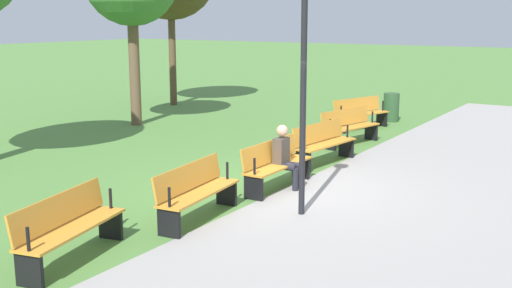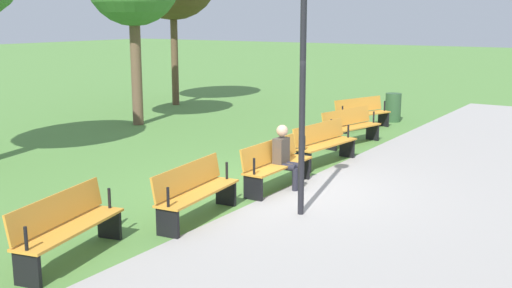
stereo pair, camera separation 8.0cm
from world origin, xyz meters
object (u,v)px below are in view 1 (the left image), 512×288
(bench_2, at_px, (323,142))
(bench_4, at_px, (196,190))
(person_seated, at_px, (285,155))
(bench_1, at_px, (349,126))
(lamp_post, at_px, (304,46))
(bench_5, at_px, (68,226))
(bench_0, at_px, (360,113))
(bench_3, at_px, (276,163))
(trash_bin, at_px, (391,107))

(bench_2, xyz_separation_m, bench_4, (4.53, 0.00, 0.00))
(person_seated, bearing_deg, bench_2, -172.81)
(bench_1, xyz_separation_m, lamp_post, (5.63, 1.67, 2.26))
(bench_5, bearing_deg, bench_1, 167.09)
(bench_4, xyz_separation_m, lamp_post, (-1.14, 1.29, 2.26))
(bench_0, relative_size, bench_1, 1.00)
(bench_2, height_order, lamp_post, lamp_post)
(bench_3, xyz_separation_m, bench_4, (2.27, -0.13, 0.00))
(bench_1, xyz_separation_m, bench_2, (2.24, 0.38, 0.00))
(bench_2, height_order, trash_bin, bench_2)
(bench_3, height_order, person_seated, person_seated)
(lamp_post, bearing_deg, bench_1, -163.49)
(bench_0, height_order, bench_5, same)
(bench_3, xyz_separation_m, trash_bin, (-8.45, -0.85, -0.04))
(bench_3, distance_m, trash_bin, 8.49)
(bench_4, bearing_deg, bench_0, 179.96)
(bench_5, bearing_deg, person_seated, 159.08)
(bench_2, bearing_deg, bench_5, 3.25)
(bench_4, bearing_deg, trash_bin, 177.39)
(bench_0, relative_size, person_seated, 1.60)
(bench_3, relative_size, trash_bin, 2.14)
(lamp_post, distance_m, trash_bin, 10.05)
(bench_2, distance_m, bench_5, 6.78)
(bench_5, xyz_separation_m, lamp_post, (-3.38, 1.67, 2.26))
(bench_1, height_order, bench_2, same)
(bench_4, distance_m, trash_bin, 10.74)
(bench_0, relative_size, bench_4, 1.00)
(person_seated, bearing_deg, bench_5, -8.01)
(bench_2, bearing_deg, lamp_post, 27.27)
(bench_1, bearing_deg, bench_3, 19.33)
(bench_4, height_order, trash_bin, bench_4)
(person_seated, relative_size, lamp_post, 0.31)
(bench_1, xyz_separation_m, trash_bin, (-3.95, -0.34, -0.04))
(bench_4, distance_m, lamp_post, 2.84)
(bench_2, xyz_separation_m, person_seated, (2.15, 0.27, 0.16))
(bench_3, height_order, trash_bin, bench_3)
(bench_2, height_order, bench_3, same)
(bench_0, height_order, trash_bin, bench_0)
(trash_bin, bearing_deg, bench_4, 3.85)
(bench_0, height_order, bench_3, same)
(person_seated, relative_size, trash_bin, 1.37)
(bench_1, distance_m, bench_5, 9.01)
(lamp_post, xyz_separation_m, trash_bin, (-9.58, -2.01, -2.30))
(person_seated, bearing_deg, bench_1, -171.57)
(bench_3, distance_m, bench_5, 4.53)
(bench_1, height_order, person_seated, person_seated)
(bench_3, relative_size, bench_5, 0.97)
(bench_1, bearing_deg, bench_0, -151.05)
(bench_0, bearing_deg, bench_1, 35.41)
(bench_0, xyz_separation_m, bench_5, (11.19, 0.63, 0.00))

